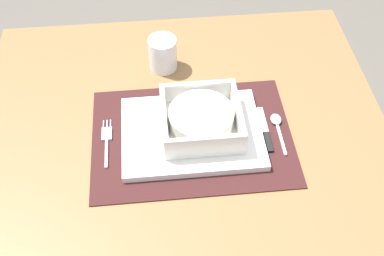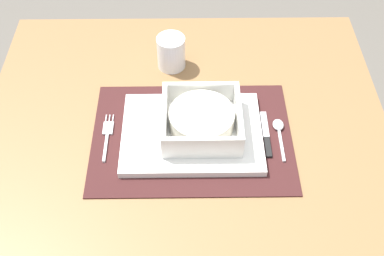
% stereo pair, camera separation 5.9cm
% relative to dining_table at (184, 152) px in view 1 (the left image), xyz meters
% --- Properties ---
extents(dining_table, '(0.90, 0.75, 0.75)m').
position_rel_dining_table_xyz_m(dining_table, '(0.00, 0.00, 0.00)').
color(dining_table, brown).
rests_on(dining_table, ground).
extents(placemat, '(0.43, 0.31, 0.00)m').
position_rel_dining_table_xyz_m(placemat, '(0.01, -0.05, 0.11)').
color(placemat, '#381919').
rests_on(placemat, dining_table).
extents(serving_plate, '(0.30, 0.22, 0.02)m').
position_rel_dining_table_xyz_m(serving_plate, '(0.01, -0.05, 0.12)').
color(serving_plate, white).
rests_on(serving_plate, placemat).
extents(porridge_bowl, '(0.17, 0.17, 0.06)m').
position_rel_dining_table_xyz_m(porridge_bowl, '(0.03, -0.04, 0.16)').
color(porridge_bowl, white).
rests_on(porridge_bowl, serving_plate).
extents(fork, '(0.02, 0.13, 0.00)m').
position_rel_dining_table_xyz_m(fork, '(-0.17, -0.04, 0.12)').
color(fork, silver).
rests_on(fork, placemat).
extents(spoon, '(0.02, 0.11, 0.01)m').
position_rel_dining_table_xyz_m(spoon, '(0.20, -0.04, 0.12)').
color(spoon, silver).
rests_on(spoon, placemat).
extents(butter_knife, '(0.01, 0.13, 0.01)m').
position_rel_dining_table_xyz_m(butter_knife, '(0.17, -0.06, 0.12)').
color(butter_knife, black).
rests_on(butter_knife, placemat).
extents(bread_knife, '(0.01, 0.13, 0.01)m').
position_rel_dining_table_xyz_m(bread_knife, '(0.15, -0.05, 0.12)').
color(bread_knife, '#59331E').
rests_on(bread_knife, placemat).
extents(drinking_glass, '(0.07, 0.07, 0.08)m').
position_rel_dining_table_xyz_m(drinking_glass, '(-0.03, 0.18, 0.15)').
color(drinking_glass, white).
rests_on(drinking_glass, dining_table).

